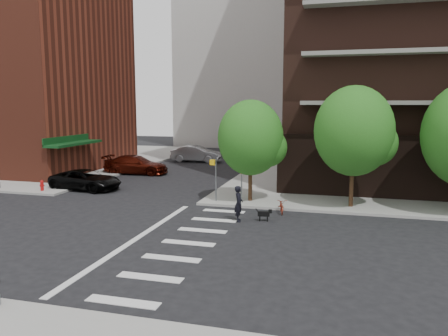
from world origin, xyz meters
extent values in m
plane|color=black|center=(0.00, 0.00, 0.00)|extent=(120.00, 120.00, 0.00)
cube|color=gray|center=(-24.50, 23.50, 0.07)|extent=(31.00, 33.00, 0.15)
cube|color=silver|center=(3.00, -6.00, 0.01)|extent=(2.40, 0.50, 0.01)
cube|color=silver|center=(3.00, -4.00, 0.01)|extent=(2.40, 0.50, 0.01)
cube|color=silver|center=(3.00, -2.00, 0.01)|extent=(2.40, 0.50, 0.01)
cube|color=silver|center=(3.00, 0.00, 0.01)|extent=(2.40, 0.50, 0.01)
cube|color=silver|center=(3.00, 2.00, 0.01)|extent=(2.40, 0.50, 0.01)
cube|color=silver|center=(3.00, 4.00, 0.01)|extent=(2.40, 0.50, 0.01)
cube|color=silver|center=(3.00, 6.00, 0.01)|extent=(2.40, 0.50, 0.01)
cube|color=silver|center=(0.50, 0.00, 0.01)|extent=(0.30, 13.00, 0.01)
cube|color=black|center=(18.00, 24.00, 2.15)|extent=(25.50, 25.50, 4.00)
cube|color=maroon|center=(-22.00, 18.00, 10.15)|extent=(20.00, 15.00, 20.00)
cube|color=#0C3814|center=(-11.30, 13.00, 2.95)|extent=(1.40, 6.00, 0.20)
cylinder|color=#301E11|center=(4.00, 8.50, 1.30)|extent=(0.24, 0.24, 2.30)
sphere|color=#235B19|center=(4.00, 8.50, 4.05)|extent=(4.00, 4.00, 4.00)
cylinder|color=#301E11|center=(10.00, 8.50, 1.45)|extent=(0.24, 0.24, 2.60)
sphere|color=#235B19|center=(10.00, 8.50, 4.55)|extent=(4.50, 4.50, 4.50)
cylinder|color=slate|center=(2.00, 7.80, 1.45)|extent=(0.10, 0.10, 2.60)
cube|color=gold|center=(1.80, 7.80, 2.55)|extent=(0.32, 0.25, 0.32)
cylinder|color=slate|center=(3.50, 8.30, 1.25)|extent=(0.08, 0.08, 2.20)
cube|color=gold|center=(3.50, 8.15, 2.15)|extent=(0.64, 0.02, 0.64)
cylinder|color=#A50C0C|center=(-10.50, 7.80, 0.45)|extent=(0.22, 0.22, 0.60)
sphere|color=#A50C0C|center=(-10.50, 7.80, 0.76)|extent=(0.24, 0.24, 0.24)
cylinder|color=black|center=(-14.00, 7.80, 0.70)|extent=(0.05, 0.05, 1.10)
imported|color=black|center=(-8.20, 9.57, 0.72)|extent=(2.86, 5.38, 1.44)
imported|color=#410E06|center=(-7.96, 17.02, 0.81)|extent=(2.66, 5.75, 1.63)
imported|color=#9B9FA2|center=(-5.50, 26.15, 0.87)|extent=(2.17, 5.37, 1.73)
imported|color=#9A3523|center=(6.22, 6.50, 0.41)|extent=(0.86, 1.64, 0.82)
imported|color=black|center=(4.29, 4.13, 0.94)|extent=(0.78, 0.61, 1.88)
cube|color=black|center=(5.56, 4.49, 0.39)|extent=(0.63, 0.27, 0.25)
cube|color=black|center=(5.89, 4.53, 0.54)|extent=(0.20, 0.17, 0.18)
cylinder|color=black|center=(5.74, 4.55, 0.13)|extent=(0.06, 0.06, 0.27)
cylinder|color=black|center=(5.37, 4.43, 0.13)|extent=(0.06, 0.06, 0.27)
camera|label=1|loc=(9.34, -17.48, 6.06)|focal=35.00mm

